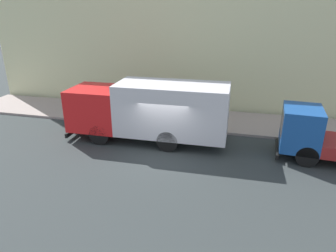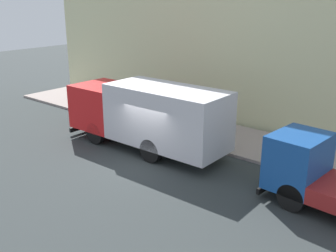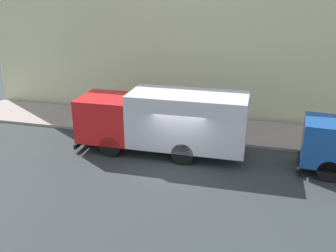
% 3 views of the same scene
% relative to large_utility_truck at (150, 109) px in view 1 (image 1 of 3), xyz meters
% --- Properties ---
extents(ground, '(80.00, 80.00, 0.00)m').
position_rel_large_utility_truck_xyz_m(ground, '(-1.28, -1.06, -1.78)').
color(ground, '#303637').
extents(sidewalk, '(3.96, 30.00, 0.14)m').
position_rel_large_utility_truck_xyz_m(sidewalk, '(3.70, -1.06, -1.71)').
color(sidewalk, '#9F8F89').
rests_on(sidewalk, ground).
extents(building_facade, '(0.50, 30.00, 12.79)m').
position_rel_large_utility_truck_xyz_m(building_facade, '(6.18, -1.06, 4.61)').
color(building_facade, beige).
rests_on(building_facade, ground).
extents(large_utility_truck, '(2.64, 8.61, 3.21)m').
position_rel_large_utility_truck_xyz_m(large_utility_truck, '(0.00, 0.00, 0.00)').
color(large_utility_truck, red).
rests_on(large_utility_truck, ground).
extents(small_flatbed_truck, '(2.62, 5.66, 2.47)m').
position_rel_large_utility_truck_xyz_m(small_flatbed_truck, '(-0.24, -8.58, -0.63)').
color(small_flatbed_truck, '#184A97').
rests_on(small_flatbed_truck, ground).
extents(pedestrian_walking, '(0.52, 0.52, 1.72)m').
position_rel_large_utility_truck_xyz_m(pedestrian_walking, '(2.42, 2.04, -0.73)').
color(pedestrian_walking, '#433151').
rests_on(pedestrian_walking, sidewalk).
extents(pedestrian_standing, '(0.45, 0.45, 1.76)m').
position_rel_large_utility_truck_xyz_m(pedestrian_standing, '(4.07, 3.71, -0.70)').
color(pedestrian_standing, '#4F4C4C').
rests_on(pedestrian_standing, sidewalk).
extents(pedestrian_third, '(0.44, 0.44, 1.67)m').
position_rel_large_utility_truck_xyz_m(pedestrian_third, '(4.01, 5.14, -0.75)').
color(pedestrian_third, '#493C48').
rests_on(pedestrian_third, sidewalk).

